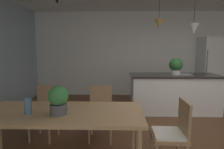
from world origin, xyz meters
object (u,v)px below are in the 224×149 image
(kitchen_island, at_px, (173,93))
(refrigerator, at_px, (212,68))
(chair_far_right, at_px, (101,111))
(chair_kitchen_end, at_px, (173,133))
(dining_table, at_px, (56,116))
(potted_plant_on_island, at_px, (176,66))
(potted_plant_on_table, at_px, (58,99))
(vase_on_dining_table, at_px, (28,106))
(chair_far_left, at_px, (45,110))

(kitchen_island, relative_size, refrigerator, 1.10)
(chair_far_right, xyz_separation_m, chair_kitchen_end, (0.95, -0.81, 0.00))
(dining_table, relative_size, potted_plant_on_island, 5.35)
(potted_plant_on_table, bearing_deg, vase_on_dining_table, -178.56)
(chair_kitchen_end, relative_size, kitchen_island, 0.42)
(refrigerator, bearing_deg, chair_far_left, -146.60)
(potted_plant_on_island, distance_m, potted_plant_on_table, 3.11)
(chair_far_left, distance_m, chair_kitchen_end, 2.05)
(refrigerator, bearing_deg, chair_kitchen_end, -122.47)
(potted_plant_on_table, distance_m, vase_on_dining_table, 0.36)
(dining_table, xyz_separation_m, chair_kitchen_end, (1.42, -0.00, -0.19))
(refrigerator, distance_m, potted_plant_on_island, 2.02)
(potted_plant_on_table, height_order, vase_on_dining_table, potted_plant_on_table)
(chair_far_right, relative_size, refrigerator, 0.47)
(vase_on_dining_table, bearing_deg, kitchen_island, 44.36)
(potted_plant_on_island, bearing_deg, kitchen_island, 180.00)
(chair_far_right, height_order, chair_kitchen_end, same)
(chair_far_right, bearing_deg, chair_kitchen_end, -40.46)
(dining_table, relative_size, potted_plant_on_table, 6.28)
(chair_far_left, height_order, refrigerator, refrigerator)
(chair_far_right, bearing_deg, kitchen_island, 40.83)
(dining_table, relative_size, vase_on_dining_table, 10.89)
(potted_plant_on_table, bearing_deg, chair_far_left, 120.36)
(chair_kitchen_end, distance_m, potted_plant_on_table, 1.42)
(chair_far_right, distance_m, potted_plant_on_table, 1.09)
(chair_far_left, height_order, potted_plant_on_table, potted_plant_on_table)
(dining_table, height_order, chair_far_left, chair_far_left)
(chair_far_left, height_order, potted_plant_on_island, potted_plant_on_island)
(potted_plant_on_island, bearing_deg, potted_plant_on_table, -131.64)
(kitchen_island, distance_m, refrigerator, 2.09)
(refrigerator, relative_size, vase_on_dining_table, 9.73)
(kitchen_island, bearing_deg, potted_plant_on_island, 0.00)
(kitchen_island, height_order, potted_plant_on_table, potted_plant_on_table)
(chair_far_right, relative_size, potted_plant_on_table, 2.61)
(refrigerator, height_order, potted_plant_on_table, refrigerator)
(refrigerator, height_order, vase_on_dining_table, refrigerator)
(chair_kitchen_end, xyz_separation_m, potted_plant_on_island, (0.72, 2.22, 0.64))
(chair_far_left, distance_m, vase_on_dining_table, 1.00)
(potted_plant_on_island, bearing_deg, chair_far_left, -151.52)
(chair_kitchen_end, xyz_separation_m, kitchen_island, (0.68, 2.22, -0.01))
(dining_table, distance_m, kitchen_island, 3.06)
(chair_kitchen_end, height_order, vase_on_dining_table, vase_on_dining_table)
(refrigerator, bearing_deg, potted_plant_on_island, -139.36)
(chair_far_right, height_order, vase_on_dining_table, vase_on_dining_table)
(dining_table, height_order, potted_plant_on_table, potted_plant_on_table)
(chair_far_right, bearing_deg, refrigerator, 40.45)
(dining_table, height_order, chair_kitchen_end, chair_kitchen_end)
(chair_far_right, distance_m, kitchen_island, 2.15)
(chair_far_right, bearing_deg, dining_table, -120.26)
(refrigerator, distance_m, potted_plant_on_table, 5.11)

